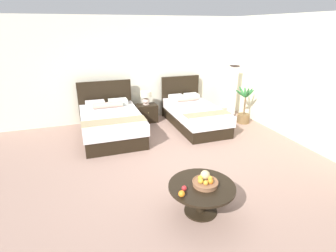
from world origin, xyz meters
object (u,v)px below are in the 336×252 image
loose_apple (184,188)px  floor_lamp_corner (233,91)px  loose_orange (182,194)px  table_lamp (146,96)px  bed_near_corner (194,115)px  nightstand (147,113)px  coffee_table (202,192)px  potted_palm (244,113)px  bed_near_window (111,123)px  fruit_bowl (205,181)px

loose_apple → floor_lamp_corner: bearing=50.7°
loose_orange → floor_lamp_corner: 5.04m
table_lamp → bed_near_corner: bearing=-32.8°
floor_lamp_corner → loose_orange: bearing=-129.2°
nightstand → floor_lamp_corner: size_ratio=0.39×
nightstand → table_lamp: size_ratio=1.54×
coffee_table → loose_orange: 0.43m
bed_near_corner → loose_apple: (-1.65, -3.33, 0.17)m
coffee_table → loose_apple: loose_apple is taller
floor_lamp_corner → potted_palm: size_ratio=1.41×
table_lamp → floor_lamp_corner: size_ratio=0.25×
bed_near_window → loose_apple: (0.56, -3.32, 0.15)m
fruit_bowl → loose_apple: fruit_bowl is taller
bed_near_corner → loose_orange: (-1.74, -3.45, 0.18)m
table_lamp → nightstand: bearing=-90.0°
fruit_bowl → coffee_table: bearing=175.4°
nightstand → fruit_bowl: size_ratio=1.57×
bed_near_corner → floor_lamp_corner: 1.57m
bed_near_corner → nightstand: bed_near_corner is taller
nightstand → loose_apple: size_ratio=7.90×
fruit_bowl → loose_orange: (-0.42, -0.14, -0.02)m
loose_orange → floor_lamp_corner: floor_lamp_corner is taller
fruit_bowl → loose_apple: (-0.33, -0.03, -0.02)m
fruit_bowl → floor_lamp_corner: 4.67m
bed_near_corner → fruit_bowl: 3.56m
nightstand → fruit_bowl: 4.03m
table_lamp → potted_palm: 2.76m
coffee_table → bed_near_corner: bearing=67.4°
table_lamp → loose_orange: bearing=-98.2°
bed_near_corner → nightstand: bearing=147.9°
nightstand → floor_lamp_corner: bearing=-5.7°
floor_lamp_corner → potted_palm: bearing=-93.1°
table_lamp → floor_lamp_corner: bearing=-6.1°
nightstand → coffee_table: 4.02m
bed_near_window → loose_apple: bed_near_window is taller
nightstand → coffee_table: (-0.24, -4.01, 0.09)m
fruit_bowl → loose_apple: size_ratio=5.05×
coffee_table → fruit_bowl: fruit_bowl is taller
loose_apple → loose_orange: (-0.08, -0.12, 0.01)m
loose_apple → bed_near_window: bearing=99.6°
bed_near_window → loose_apple: size_ratio=28.25×
table_lamp → coffee_table: table_lamp is taller
table_lamp → loose_apple: size_ratio=5.14×
potted_palm → bed_near_window: bearing=176.1°
table_lamp → loose_apple: table_lamp is taller
bed_near_window → fruit_bowl: 3.42m
bed_near_window → nightstand: (1.08, 0.72, -0.08)m
floor_lamp_corner → coffee_table: bearing=-126.8°
bed_near_window → potted_palm: bearing=-3.9°
table_lamp → coffee_table: size_ratio=0.39×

